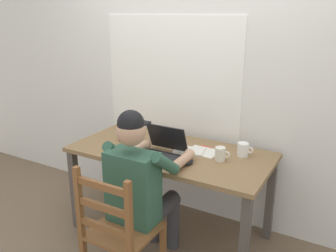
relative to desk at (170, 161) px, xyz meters
The scene contains 14 objects.
ground_plane 0.66m from the desk, ahead, with size 8.00×8.00×0.00m, color brown.
back_wall 0.78m from the desk, 90.70° to the left, with size 6.00×0.08×2.60m.
desk is the anchor object (origin of this frame).
seated_person 0.46m from the desk, 86.25° to the right, with size 0.50×0.60×1.23m.
wooden_chair 0.77m from the desk, 87.67° to the right, with size 0.42×0.42×0.92m.
laptop 0.19m from the desk, 93.12° to the right, with size 0.33×0.32×0.22m.
computer_mouse 0.32m from the desk, 34.58° to the right, with size 0.06×0.10×0.03m, color black.
coffee_mug_white 0.59m from the desk, 18.18° to the left, with size 0.12×0.09×0.10m.
coffee_mug_dark 0.21m from the desk, 140.28° to the left, with size 0.12×0.08×0.10m.
coffee_mug_spare 0.45m from the desk, ahead, with size 0.12×0.08×0.10m.
book_stack_main 0.42m from the desk, behind, with size 0.20×0.14×0.07m.
paper_pile_near_laptop 0.28m from the desk, 22.92° to the left, with size 0.24×0.19×0.00m, color silver.
paper_pile_back_corner 0.18m from the desk, 18.30° to the left, with size 0.23×0.16×0.02m, color silver.
landscape_photo_print 0.30m from the desk, 38.55° to the left, with size 0.13×0.09×0.00m, color #C63D33.
Camera 1 is at (1.28, -2.28, 1.81)m, focal length 37.69 mm.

